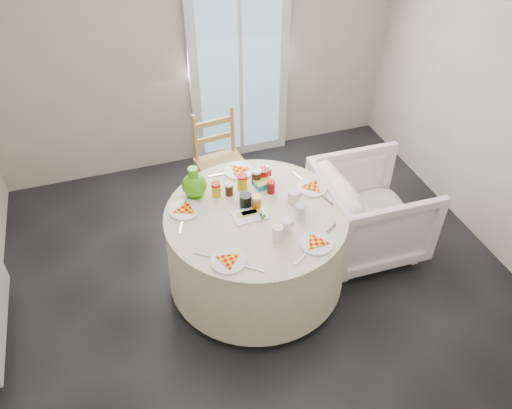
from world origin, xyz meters
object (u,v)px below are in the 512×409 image
object	(u,v)px
armchair	(370,211)
table	(256,247)
wooden_chair	(222,164)
green_pitcher	(194,179)

from	to	relation	value
armchair	table	bearing A→B (deg)	96.14
table	armchair	bearing A→B (deg)	4.82
wooden_chair	armchair	world-z (taller)	wooden_chair
table	wooden_chair	distance (m)	1.01
wooden_chair	armchair	bearing A→B (deg)	-49.29
table	green_pitcher	xyz separation A→B (m)	(-0.37, 0.34, 0.49)
table	wooden_chair	xyz separation A→B (m)	(0.01, 1.01, 0.09)
green_pitcher	wooden_chair	bearing A→B (deg)	64.85
armchair	green_pitcher	bearing A→B (deg)	81.06
table	green_pitcher	world-z (taller)	green_pitcher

